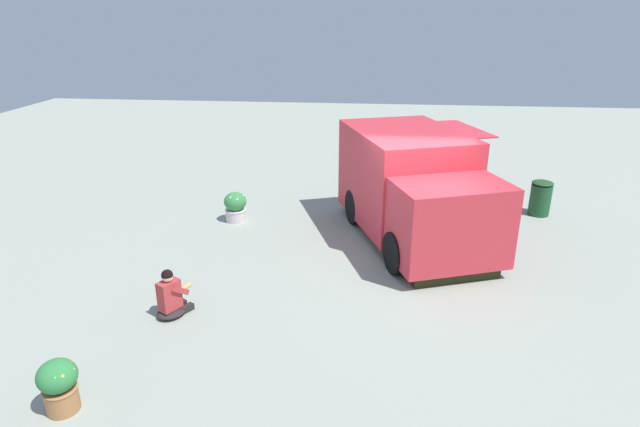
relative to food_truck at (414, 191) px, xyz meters
The scene contains 6 objects.
ground_plane 1.74m from the food_truck, ahead, with size 40.00×40.00×0.00m, color #97A191.
food_truck is the anchor object (origin of this frame).
person_customer 5.82m from the food_truck, 48.12° to the right, with size 0.76×0.65×0.88m.
planter_flowering_near 4.41m from the food_truck, 97.53° to the right, with size 0.55×0.55×0.75m.
planter_flowering_far 7.97m from the food_truck, 37.95° to the right, with size 0.51×0.51×0.76m.
trash_bin 3.88m from the food_truck, 118.40° to the left, with size 0.53×0.53×0.91m.
Camera 1 is at (10.17, -0.86, 4.95)m, focal length 29.71 mm.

